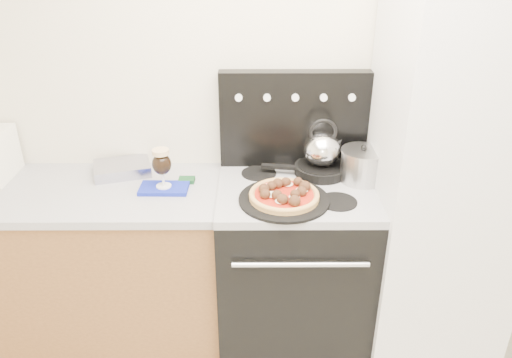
{
  "coord_description": "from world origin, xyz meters",
  "views": [
    {
      "loc": [
        -0.13,
        -0.97,
        2.05
      ],
      "look_at": [
        -0.12,
        1.05,
        1.03
      ],
      "focal_mm": 35.0,
      "sensor_mm": 36.0,
      "label": 1
    }
  ],
  "objects_px": {
    "fridge": "(442,184)",
    "oven_mitt": "(164,188)",
    "pizza_pan": "(284,199)",
    "skillet": "(321,169)",
    "base_cabinet": "(86,267)",
    "tea_kettle": "(322,146)",
    "stove_body": "(293,267)",
    "beer_glass": "(162,168)",
    "pizza": "(284,194)",
    "stock_pot": "(362,166)"
  },
  "relations": [
    {
      "from": "tea_kettle",
      "to": "stock_pot",
      "type": "bearing_deg",
      "value": -16.34
    },
    {
      "from": "fridge",
      "to": "oven_mitt",
      "type": "xyz_separation_m",
      "value": [
        -1.35,
        0.03,
        -0.04
      ]
    },
    {
      "from": "stock_pot",
      "to": "pizza_pan",
      "type": "bearing_deg",
      "value": -152.0
    },
    {
      "from": "stove_body",
      "to": "tea_kettle",
      "type": "bearing_deg",
      "value": 47.57
    },
    {
      "from": "stock_pot",
      "to": "beer_glass",
      "type": "bearing_deg",
      "value": -176.18
    },
    {
      "from": "skillet",
      "to": "tea_kettle",
      "type": "distance_m",
      "value": 0.13
    },
    {
      "from": "skillet",
      "to": "fridge",
      "type": "bearing_deg",
      "value": -17.21
    },
    {
      "from": "pizza_pan",
      "to": "stock_pot",
      "type": "distance_m",
      "value": 0.45
    },
    {
      "from": "stove_body",
      "to": "stock_pot",
      "type": "height_order",
      "value": "stock_pot"
    },
    {
      "from": "fridge",
      "to": "oven_mitt",
      "type": "relative_size",
      "value": 8.07
    },
    {
      "from": "skillet",
      "to": "tea_kettle",
      "type": "relative_size",
      "value": 1.29
    },
    {
      "from": "base_cabinet",
      "to": "beer_glass",
      "type": "height_order",
      "value": "beer_glass"
    },
    {
      "from": "beer_glass",
      "to": "tea_kettle",
      "type": "distance_m",
      "value": 0.8
    },
    {
      "from": "stove_body",
      "to": "pizza_pan",
      "type": "bearing_deg",
      "value": -116.11
    },
    {
      "from": "beer_glass",
      "to": "pizza_pan",
      "type": "height_order",
      "value": "beer_glass"
    },
    {
      "from": "stove_body",
      "to": "pizza_pan",
      "type": "distance_m",
      "value": 0.51
    },
    {
      "from": "base_cabinet",
      "to": "pizza_pan",
      "type": "relative_size",
      "value": 3.45
    },
    {
      "from": "base_cabinet",
      "to": "tea_kettle",
      "type": "distance_m",
      "value": 1.4
    },
    {
      "from": "fridge",
      "to": "pizza",
      "type": "relative_size",
      "value": 5.89
    },
    {
      "from": "beer_glass",
      "to": "pizza_pan",
      "type": "bearing_deg",
      "value": -14.07
    },
    {
      "from": "pizza_pan",
      "to": "tea_kettle",
      "type": "xyz_separation_m",
      "value": [
        0.2,
        0.29,
        0.15
      ]
    },
    {
      "from": "pizza_pan",
      "to": "stock_pot",
      "type": "bearing_deg",
      "value": 28.0
    },
    {
      "from": "beer_glass",
      "to": "skillet",
      "type": "bearing_deg",
      "value": 10.16
    },
    {
      "from": "pizza",
      "to": "oven_mitt",
      "type": "bearing_deg",
      "value": 165.93
    },
    {
      "from": "tea_kettle",
      "to": "fridge",
      "type": "bearing_deg",
      "value": -12.21
    },
    {
      "from": "beer_glass",
      "to": "tea_kettle",
      "type": "bearing_deg",
      "value": 10.16
    },
    {
      "from": "oven_mitt",
      "to": "pizza",
      "type": "height_order",
      "value": "pizza"
    },
    {
      "from": "stove_body",
      "to": "pizza",
      "type": "height_order",
      "value": "pizza"
    },
    {
      "from": "pizza_pan",
      "to": "pizza",
      "type": "relative_size",
      "value": 1.31
    },
    {
      "from": "beer_glass",
      "to": "tea_kettle",
      "type": "relative_size",
      "value": 0.96
    },
    {
      "from": "pizza_pan",
      "to": "skillet",
      "type": "relative_size",
      "value": 1.57
    },
    {
      "from": "oven_mitt",
      "to": "pizza",
      "type": "xyz_separation_m",
      "value": [
        0.58,
        -0.15,
        0.05
      ]
    },
    {
      "from": "fridge",
      "to": "tea_kettle",
      "type": "height_order",
      "value": "fridge"
    },
    {
      "from": "beer_glass",
      "to": "base_cabinet",
      "type": "bearing_deg",
      "value": 178.04
    },
    {
      "from": "base_cabinet",
      "to": "tea_kettle",
      "type": "height_order",
      "value": "tea_kettle"
    },
    {
      "from": "stove_body",
      "to": "fridge",
      "type": "relative_size",
      "value": 0.46
    },
    {
      "from": "fridge",
      "to": "tea_kettle",
      "type": "bearing_deg",
      "value": 162.79
    },
    {
      "from": "pizza",
      "to": "beer_glass",
      "type": "bearing_deg",
      "value": 165.93
    },
    {
      "from": "skillet",
      "to": "stock_pot",
      "type": "bearing_deg",
      "value": -21.33
    },
    {
      "from": "beer_glass",
      "to": "stock_pot",
      "type": "bearing_deg",
      "value": 3.82
    },
    {
      "from": "tea_kettle",
      "to": "oven_mitt",
      "type": "bearing_deg",
      "value": -164.85
    },
    {
      "from": "stove_body",
      "to": "pizza",
      "type": "xyz_separation_m",
      "value": [
        -0.07,
        -0.14,
        0.52
      ]
    },
    {
      "from": "base_cabinet",
      "to": "oven_mitt",
      "type": "relative_size",
      "value": 6.16
    },
    {
      "from": "stove_body",
      "to": "beer_glass",
      "type": "distance_m",
      "value": 0.87
    },
    {
      "from": "beer_glass",
      "to": "skillet",
      "type": "height_order",
      "value": "beer_glass"
    },
    {
      "from": "fridge",
      "to": "oven_mitt",
      "type": "bearing_deg",
      "value": 178.54
    },
    {
      "from": "pizza",
      "to": "tea_kettle",
      "type": "xyz_separation_m",
      "value": [
        0.2,
        0.29,
        0.12
      ]
    },
    {
      "from": "fridge",
      "to": "tea_kettle",
      "type": "distance_m",
      "value": 0.6
    },
    {
      "from": "base_cabinet",
      "to": "pizza",
      "type": "relative_size",
      "value": 4.5
    },
    {
      "from": "stock_pot",
      "to": "base_cabinet",
      "type": "bearing_deg",
      "value": -178.03
    }
  ]
}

